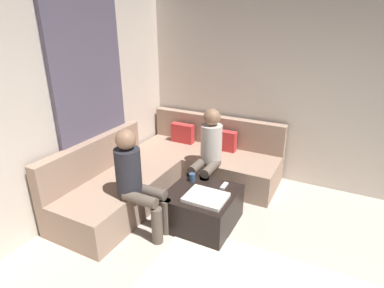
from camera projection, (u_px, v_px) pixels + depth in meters
The scene contains 9 objects.
wall_back at pixel (353, 95), 3.95m from camera, with size 6.00×0.12×2.70m, color beige.
curtain_panel at pixel (92, 106), 3.83m from camera, with size 0.06×1.10×2.50m, color #595166.
sectional_couch at pixel (171, 170), 4.35m from camera, with size 2.10×2.55×0.87m.
ottoman at pixel (202, 207), 3.62m from camera, with size 0.76×0.76×0.42m, color black.
folded_blanket at pixel (206, 197), 3.40m from camera, with size 0.44×0.36×0.04m, color white.
coffee_mug at pixel (192, 177), 3.77m from camera, with size 0.08×0.08×0.10m, color #334C72.
game_remote at pixel (224, 186), 3.65m from camera, with size 0.05×0.15×0.02m, color white.
person_on_couch_back at pixel (208, 151), 4.03m from camera, with size 0.30×0.60×1.20m.
person_on_couch_side at pixel (136, 179), 3.34m from camera, with size 0.60×0.30×1.20m.
Camera 1 is at (-0.06, -1.46, 2.26)m, focal length 29.15 mm.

